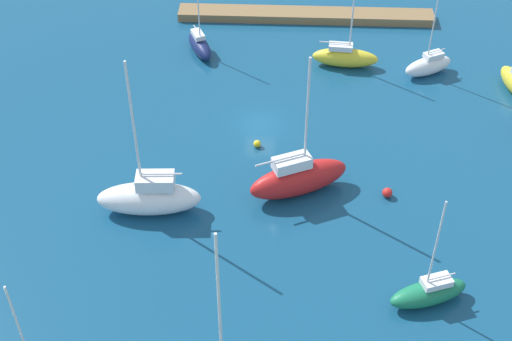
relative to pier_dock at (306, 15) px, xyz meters
The scene contains 10 objects.
water 19.21m from the pier_dock, 77.81° to the left, with size 160.00×160.00×0.00m, color navy.
pier_dock is the anchor object (origin of this frame).
sailboat_white_by_breakwater 15.31m from the pier_dock, 138.76° to the left, with size 5.21×3.78×9.37m.
sailboat_red_along_channel 27.37m from the pier_dock, 88.35° to the left, with size 8.22×5.35×12.11m.
sailboat_navy_far_north 12.77m from the pier_dock, 34.71° to the left, with size 3.53×5.30×8.75m.
sailboat_green_near_pier 38.47m from the pier_dock, 101.74° to the left, with size 5.72×3.47×9.15m.
sailboat_white_outer_mooring 32.16m from the pier_dock, 68.38° to the left, with size 7.88×3.06×13.21m.
sailboat_yellow_east_end 9.79m from the pier_dock, 112.13° to the left, with size 6.40×2.33×9.56m.
mooring_buoy_red 28.18m from the pier_dock, 102.51° to the left, with size 0.78×0.78×0.78m, color red.
mooring_buoy_yellow 22.26m from the pier_dock, 79.19° to the left, with size 0.62×0.62×0.62m, color yellow.
Camera 1 is at (-1.91, 50.02, 37.96)m, focal length 50.69 mm.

